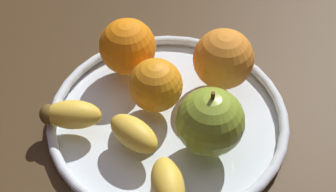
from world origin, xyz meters
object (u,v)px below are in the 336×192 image
banana (119,141)px  fruit_bowl (168,117)px  orange_back_left (158,84)px  orange_center (128,47)px  apple (208,123)px  orange_front_right (223,59)px

banana → fruit_bowl: bearing=-92.9°
fruit_bowl → banana: 8.32cm
orange_back_left → orange_center: orange_center is taller
apple → orange_back_left: (8.68, -0.73, -0.59)cm
apple → orange_center: apple is taller
orange_back_left → orange_front_right: size_ratio=0.86×
banana → orange_front_right: 16.81cm
fruit_bowl → orange_center: size_ratio=4.04×
orange_back_left → orange_center: 7.40cm
orange_back_left → orange_front_right: bearing=-110.3°
fruit_bowl → orange_front_right: bearing=-96.5°
apple → orange_back_left: size_ratio=1.30×
orange_center → apple: bearing=171.7°
fruit_bowl → apple: bearing=177.1°
banana → orange_back_left: (2.28, -8.30, 1.57)cm
orange_front_right → orange_center: size_ratio=1.04×
fruit_bowl → apple: (-6.59, 0.33, 4.76)cm
banana → apple: apple is taller
orange_center → orange_back_left: bearing=167.7°
fruit_bowl → orange_back_left: (2.09, -0.40, 4.17)cm
fruit_bowl → orange_center: 10.56cm
fruit_bowl → orange_front_right: (-1.00, -8.76, 4.72)cm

